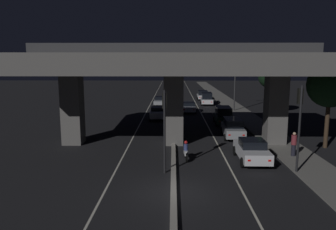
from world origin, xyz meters
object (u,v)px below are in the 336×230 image
traffic_light_right_of_median (300,114)px  car_dark_green_third (223,115)px  pedestrian_on_sidewalk (294,144)px  car_white_fourth (189,107)px  motorcycle_white_filtering_near (186,152)px  street_lamp (233,74)px  car_silver_second (233,128)px  car_white_fifth (207,98)px  traffic_light_left_of_median (165,117)px  car_white_sixth (203,95)px  car_silver_second_oncoming (160,101)px  car_white_lead_oncoming (158,113)px  car_white_lead (252,150)px

traffic_light_right_of_median → car_dark_green_third: traffic_light_right_of_median is taller
car_dark_green_third → pedestrian_on_sidewalk: bearing=-164.4°
pedestrian_on_sidewalk → car_white_fourth: bearing=107.6°
car_white_fourth → motorcycle_white_filtering_near: 21.84m
motorcycle_white_filtering_near → pedestrian_on_sidewalk: size_ratio=1.04×
street_lamp → car_dark_green_third: size_ratio=2.16×
car_silver_second → car_white_fifth: (-0.09, 23.03, 0.10)m
motorcycle_white_filtering_near → pedestrian_on_sidewalk: 7.93m
traffic_light_right_of_median → street_lamp: (0.49, 25.48, 1.37)m
pedestrian_on_sidewalk → car_white_fifth: bearing=96.6°
motorcycle_white_filtering_near → car_dark_green_third: bearing=-22.9°
car_silver_second → car_dark_green_third: bearing=1.2°
car_white_fourth → traffic_light_left_of_median: bearing=174.9°
car_white_fourth → car_white_sixth: car_white_sixth is taller
traffic_light_right_of_median → car_white_sixth: traffic_light_right_of_median is taller
traffic_light_left_of_median → car_silver_second_oncoming: size_ratio=1.10×
traffic_light_left_of_median → car_white_fourth: 24.83m
street_lamp → car_white_lead_oncoming: street_lamp is taller
car_white_fourth → motorcycle_white_filtering_near: (-1.19, -21.81, -0.14)m
street_lamp → car_white_fourth: 7.62m
car_white_fifth → car_silver_second_oncoming: car_white_fifth is taller
car_dark_green_third → car_white_fourth: bearing=24.2°
traffic_light_right_of_median → car_white_lead_oncoming: size_ratio=1.39×
car_dark_green_third → car_white_lead_oncoming: car_dark_green_third is taller
traffic_light_left_of_median → car_white_fourth: bearing=83.9°
traffic_light_left_of_median → car_dark_green_third: 17.46m
traffic_light_right_of_median → car_white_sixth: 39.55m
traffic_light_left_of_median → car_white_fifth: traffic_light_left_of_median is taller
car_white_fourth → car_white_lead_oncoming: 6.72m
car_white_lead_oncoming → street_lamp: bearing=121.0°
car_silver_second_oncoming → pedestrian_on_sidewalk: bearing=21.1°
car_white_fourth → car_silver_second_oncoming: car_white_fourth is taller
traffic_light_right_of_median → pedestrian_on_sidewalk: traffic_light_right_of_median is taller
car_silver_second → car_white_fifth: 23.03m
car_dark_green_third → motorcycle_white_filtering_near: (-4.68, -13.43, -0.40)m
car_white_fourth → car_white_lead_oncoming: car_white_lead_oncoming is taller
car_dark_green_third → street_lamp: bearing=-14.3°
car_white_sixth → motorcycle_white_filtering_near: size_ratio=2.20×
street_lamp → car_dark_green_third: bearing=-105.9°
street_lamp → car_white_lead: (-2.73, -23.06, -4.33)m
pedestrian_on_sidewalk → car_silver_second_oncoming: bearing=110.8°
motorcycle_white_filtering_near → car_white_fifth: bearing=-12.2°
traffic_light_left_of_median → car_white_sixth: bearing=81.5°
car_white_lead → car_white_fifth: 30.35m
car_white_lead → car_white_lead_oncoming: car_white_lead is taller
motorcycle_white_filtering_near → car_white_lead_oncoming: bearing=5.9°
car_dark_green_third → car_white_fourth: car_dark_green_third is taller
motorcycle_white_filtering_near → pedestrian_on_sidewalk: bearing=-88.9°
car_white_sixth → car_silver_second_oncoming: 10.50m
traffic_light_left_of_median → street_lamp: bearing=71.0°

